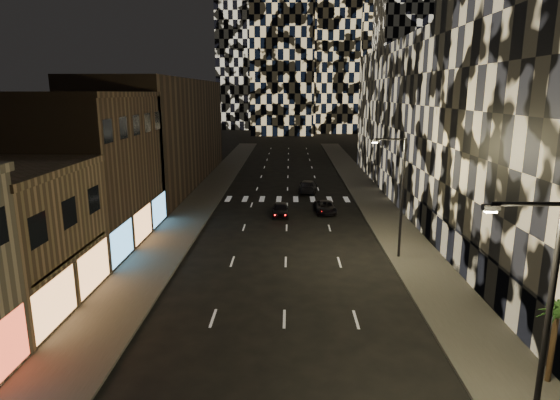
{
  "coord_description": "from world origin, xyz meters",
  "views": [
    {
      "loc": [
        0.26,
        -3.95,
        12.36
      ],
      "look_at": [
        -0.31,
        23.56,
        6.0
      ],
      "focal_mm": 30.0,
      "sensor_mm": 36.0,
      "label": 1
    }
  ],
  "objects_px": {
    "car_dark_oncoming": "(308,186)",
    "car_dark_rightlane": "(325,207)",
    "palm_tree": "(557,316)",
    "car_dark_midlane": "(281,209)",
    "streetlight_far": "(399,189)",
    "streetlight_near": "(541,316)"
  },
  "relations": [
    {
      "from": "streetlight_far",
      "to": "car_dark_oncoming",
      "type": "height_order",
      "value": "streetlight_far"
    },
    {
      "from": "streetlight_far",
      "to": "car_dark_rightlane",
      "type": "height_order",
      "value": "streetlight_far"
    },
    {
      "from": "streetlight_near",
      "to": "palm_tree",
      "type": "height_order",
      "value": "streetlight_near"
    },
    {
      "from": "car_dark_oncoming",
      "to": "car_dark_rightlane",
      "type": "relative_size",
      "value": 1.19
    },
    {
      "from": "streetlight_far",
      "to": "car_dark_oncoming",
      "type": "distance_m",
      "value": 25.12
    },
    {
      "from": "streetlight_near",
      "to": "streetlight_far",
      "type": "relative_size",
      "value": 1.0
    },
    {
      "from": "streetlight_far",
      "to": "streetlight_near",
      "type": "bearing_deg",
      "value": -90.0
    },
    {
      "from": "palm_tree",
      "to": "streetlight_far",
      "type": "bearing_deg",
      "value": 101.32
    },
    {
      "from": "car_dark_oncoming",
      "to": "car_dark_rightlane",
      "type": "distance_m",
      "value": 10.43
    },
    {
      "from": "car_dark_oncoming",
      "to": "palm_tree",
      "type": "relative_size",
      "value": 1.41
    },
    {
      "from": "streetlight_near",
      "to": "palm_tree",
      "type": "relative_size",
      "value": 2.44
    },
    {
      "from": "streetlight_near",
      "to": "car_dark_rightlane",
      "type": "relative_size",
      "value": 2.06
    },
    {
      "from": "streetlight_far",
      "to": "palm_tree",
      "type": "bearing_deg",
      "value": -78.68
    },
    {
      "from": "streetlight_near",
      "to": "car_dark_midlane",
      "type": "bearing_deg",
      "value": 105.59
    },
    {
      "from": "streetlight_near",
      "to": "palm_tree",
      "type": "bearing_deg",
      "value": 53.75
    },
    {
      "from": "car_dark_oncoming",
      "to": "palm_tree",
      "type": "height_order",
      "value": "palm_tree"
    },
    {
      "from": "car_dark_rightlane",
      "to": "palm_tree",
      "type": "xyz_separation_m",
      "value": [
        7.5,
        -29.39,
        2.59
      ]
    },
    {
      "from": "streetlight_far",
      "to": "car_dark_rightlane",
      "type": "relative_size",
      "value": 2.06
    },
    {
      "from": "streetlight_far",
      "to": "car_dark_oncoming",
      "type": "bearing_deg",
      "value": 103.52
    },
    {
      "from": "car_dark_oncoming",
      "to": "palm_tree",
      "type": "distance_m",
      "value": 40.79
    },
    {
      "from": "car_dark_midlane",
      "to": "car_dark_oncoming",
      "type": "height_order",
      "value": "car_dark_oncoming"
    },
    {
      "from": "car_dark_rightlane",
      "to": "palm_tree",
      "type": "distance_m",
      "value": 30.44
    }
  ]
}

